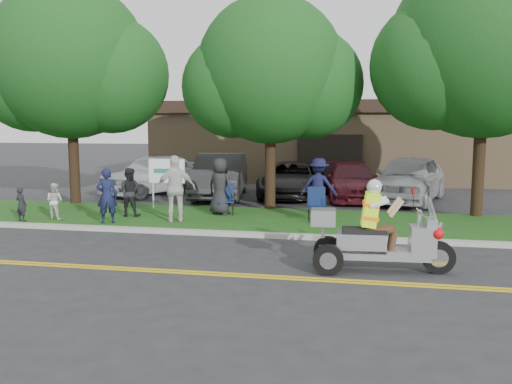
% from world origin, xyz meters
% --- Properties ---
extents(ground, '(120.00, 120.00, 0.00)m').
position_xyz_m(ground, '(0.00, 0.00, 0.00)').
color(ground, '#28282B').
rests_on(ground, ground).
extents(centerline_near, '(60.00, 0.10, 0.01)m').
position_xyz_m(centerline_near, '(0.00, -0.58, 0.01)').
color(centerline_near, gold).
rests_on(centerline_near, ground).
extents(centerline_far, '(60.00, 0.10, 0.01)m').
position_xyz_m(centerline_far, '(0.00, -0.42, 0.01)').
color(centerline_far, gold).
rests_on(centerline_far, ground).
extents(curb, '(60.00, 0.25, 0.12)m').
position_xyz_m(curb, '(0.00, 3.05, 0.06)').
color(curb, '#A8A89E').
rests_on(curb, ground).
extents(grass_verge, '(60.00, 4.00, 0.10)m').
position_xyz_m(grass_verge, '(0.00, 5.20, 0.06)').
color(grass_verge, '#1D4813').
rests_on(grass_verge, ground).
extents(commercial_building, '(18.00, 8.20, 4.00)m').
position_xyz_m(commercial_building, '(2.00, 18.98, 2.01)').
color(commercial_building, '#9E7F5B').
rests_on(commercial_building, ground).
extents(tree_left, '(6.62, 5.40, 7.78)m').
position_xyz_m(tree_left, '(-6.44, 7.03, 4.85)').
color(tree_left, '#332114').
rests_on(tree_left, ground).
extents(tree_mid, '(5.88, 4.80, 7.05)m').
position_xyz_m(tree_mid, '(0.55, 7.23, 4.43)').
color(tree_mid, '#332114').
rests_on(tree_mid, ground).
extents(tree_right, '(6.86, 5.60, 8.07)m').
position_xyz_m(tree_right, '(7.06, 7.03, 5.03)').
color(tree_right, '#332114').
rests_on(tree_right, ground).
extents(business_sign, '(1.25, 0.06, 1.75)m').
position_xyz_m(business_sign, '(-2.90, 6.60, 1.26)').
color(business_sign, silver).
rests_on(business_sign, ground).
extents(trike_scooter, '(2.84, 0.97, 1.86)m').
position_xyz_m(trike_scooter, '(3.79, 0.31, 0.65)').
color(trike_scooter, black).
rests_on(trike_scooter, ground).
extents(lawn_chair_a, '(0.59, 0.61, 0.95)m').
position_xyz_m(lawn_chair_a, '(-0.66, 5.79, 0.64)').
color(lawn_chair_a, black).
rests_on(lawn_chair_a, grass_verge).
extents(lawn_chair_b, '(0.59, 0.61, 0.99)m').
position_xyz_m(lawn_chair_b, '(2.23, 5.13, 0.66)').
color(lawn_chair_b, black).
rests_on(lawn_chair_b, grass_verge).
extents(spectator_adult_left, '(0.67, 0.56, 1.57)m').
position_xyz_m(spectator_adult_left, '(-3.60, 3.63, 0.89)').
color(spectator_adult_left, '#141837').
rests_on(spectator_adult_left, grass_verge).
extents(spectator_adult_mid, '(0.75, 0.59, 1.48)m').
position_xyz_m(spectator_adult_mid, '(-3.46, 4.83, 0.85)').
color(spectator_adult_mid, black).
rests_on(spectator_adult_mid, grass_verge).
extents(spectator_adult_right, '(1.22, 0.89, 1.92)m').
position_xyz_m(spectator_adult_right, '(-1.76, 4.25, 1.06)').
color(spectator_adult_right, silver).
rests_on(spectator_adult_right, grass_verge).
extents(spectator_chair_a, '(1.20, 0.77, 1.76)m').
position_xyz_m(spectator_chair_a, '(2.18, 6.38, 0.98)').
color(spectator_chair_a, '#141639').
rests_on(spectator_chair_a, grass_verge).
extents(spectator_chair_b, '(1.01, 0.83, 1.77)m').
position_xyz_m(spectator_chair_b, '(-0.82, 5.68, 0.99)').
color(spectator_chair_b, black).
rests_on(spectator_chair_b, grass_verge).
extents(child_left, '(0.40, 0.30, 0.99)m').
position_xyz_m(child_left, '(-6.17, 3.40, 0.60)').
color(child_left, black).
rests_on(child_left, grass_verge).
extents(child_right, '(0.57, 0.47, 1.08)m').
position_xyz_m(child_right, '(-5.40, 3.89, 0.65)').
color(child_right, silver).
rests_on(child_right, grass_verge).
extents(parked_car_far_left, '(3.81, 5.25, 1.66)m').
position_xyz_m(parked_car_far_left, '(-5.00, 10.66, 0.83)').
color(parked_car_far_left, silver).
rests_on(parked_car_far_left, ground).
extents(parked_car_left, '(2.55, 5.43, 1.72)m').
position_xyz_m(parked_car_left, '(-2.00, 10.09, 0.86)').
color(parked_car_left, '#323234').
rests_on(parked_car_left, ground).
extents(parked_car_mid, '(2.40, 5.04, 1.39)m').
position_xyz_m(parked_car_mid, '(0.77, 10.85, 0.69)').
color(parked_car_mid, black).
rests_on(parked_car_mid, ground).
extents(parked_car_right, '(2.54, 4.92, 1.36)m').
position_xyz_m(parked_car_right, '(3.09, 10.69, 0.68)').
color(parked_car_right, '#4D121C').
rests_on(parked_car_right, ground).
extents(parked_car_far_right, '(3.44, 5.52, 1.75)m').
position_xyz_m(parked_car_far_right, '(5.23, 10.33, 0.88)').
color(parked_car_far_right, '#98999E').
rests_on(parked_car_far_right, ground).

